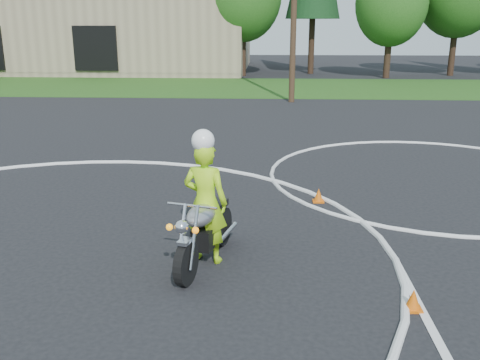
{
  "coord_description": "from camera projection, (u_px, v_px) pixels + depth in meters",
  "views": [
    {
      "loc": [
        3.9,
        -5.05,
        3.72
      ],
      "look_at": [
        3.43,
        3.78,
        1.1
      ],
      "focal_mm": 40.0,
      "sensor_mm": 36.0,
      "label": 1
    }
  ],
  "objects": [
    {
      "name": "traffic_cones",
      "position": [
        270.0,
        268.0,
        8.1
      ],
      "size": [
        20.17,
        7.89,
        0.3
      ],
      "color": "#D85B0B",
      "rests_on": "ground"
    },
    {
      "name": "grass_strip",
      "position": [
        204.0,
        87.0,
        31.94
      ],
      "size": [
        120.0,
        10.0,
        0.02
      ],
      "primitive_type": "cube",
      "color": "#1E4714",
      "rests_on": "ground"
    },
    {
      "name": "rider_primary_grp",
      "position": [
        205.0,
        199.0,
        8.4
      ],
      "size": [
        0.81,
        0.64,
        2.17
      ],
      "rotation": [
        0.0,
        0.0,
        -0.26
      ],
      "color": "#ACEC18",
      "rests_on": "ground"
    },
    {
      "name": "warehouse",
      "position": [
        5.0,
        17.0,
        44.13
      ],
      "size": [
        41.0,
        17.0,
        8.3
      ],
      "color": "tan",
      "rests_on": "ground"
    },
    {
      "name": "course_markings",
      "position": [
        176.0,
        226.0,
        10.15
      ],
      "size": [
        19.05,
        19.05,
        0.12
      ],
      "color": "silver",
      "rests_on": "ground"
    },
    {
      "name": "primary_motorcycle",
      "position": [
        204.0,
        231.0,
        8.4
      ],
      "size": [
        0.97,
        2.18,
        1.17
      ],
      "rotation": [
        0.0,
        0.0,
        -0.26
      ],
      "color": "black",
      "rests_on": "ground"
    }
  ]
}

